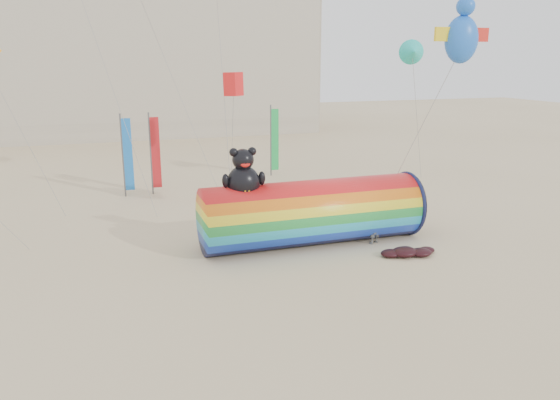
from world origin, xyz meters
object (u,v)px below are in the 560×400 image
object	(u,v)px
hotel_building	(38,40)
windsock_assembly	(312,211)
fabric_bundle	(408,252)
kite_handler	(374,224)

from	to	relation	value
hotel_building	windsock_assembly	distance (m)	46.93
fabric_bundle	windsock_assembly	bearing A→B (deg)	139.22
windsock_assembly	kite_handler	xyz separation A→B (m)	(2.75, -0.98, -0.65)
hotel_building	kite_handler	bearing A→B (deg)	-69.20
windsock_assembly	fabric_bundle	size ratio (longest dim) A/B	3.97
windsock_assembly	kite_handler	size ratio (longest dim) A/B	5.50
hotel_building	fabric_bundle	xyz separation A→B (m)	(17.68, -46.79, -10.14)
kite_handler	hotel_building	bearing A→B (deg)	-92.41
kite_handler	fabric_bundle	distance (m)	2.20
hotel_building	windsock_assembly	xyz separation A→B (m)	(14.28, -43.85, -8.72)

